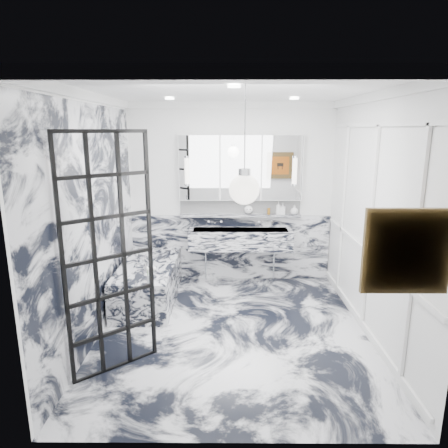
{
  "coord_description": "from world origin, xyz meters",
  "views": [
    {
      "loc": [
        -0.07,
        -4.44,
        2.4
      ],
      "look_at": [
        -0.1,
        0.5,
        1.22
      ],
      "focal_mm": 32.0,
      "sensor_mm": 36.0,
      "label": 1
    }
  ],
  "objects_px": {
    "mirror_cabinet": "(241,168)",
    "bathtub": "(149,282)",
    "trough_sink": "(240,239)",
    "crittall_door": "(110,257)"
  },
  "relations": [
    {
      "from": "mirror_cabinet",
      "to": "bathtub",
      "type": "relative_size",
      "value": 1.15
    },
    {
      "from": "trough_sink",
      "to": "bathtub",
      "type": "height_order",
      "value": "trough_sink"
    },
    {
      "from": "crittall_door",
      "to": "mirror_cabinet",
      "type": "distance_m",
      "value": 2.91
    },
    {
      "from": "trough_sink",
      "to": "mirror_cabinet",
      "type": "bearing_deg",
      "value": 90.0
    },
    {
      "from": "crittall_door",
      "to": "bathtub",
      "type": "xyz_separation_m",
      "value": [
        0.02,
        1.67,
        -0.92
      ]
    },
    {
      "from": "mirror_cabinet",
      "to": "bathtub",
      "type": "xyz_separation_m",
      "value": [
        -1.32,
        -0.83,
        -1.54
      ]
    },
    {
      "from": "trough_sink",
      "to": "mirror_cabinet",
      "type": "relative_size",
      "value": 0.84
    },
    {
      "from": "crittall_door",
      "to": "mirror_cabinet",
      "type": "bearing_deg",
      "value": 22.37
    },
    {
      "from": "crittall_door",
      "to": "trough_sink",
      "type": "xyz_separation_m",
      "value": [
        1.35,
        2.33,
        -0.46
      ]
    },
    {
      "from": "bathtub",
      "to": "crittall_door",
      "type": "bearing_deg",
      "value": -90.83
    }
  ]
}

